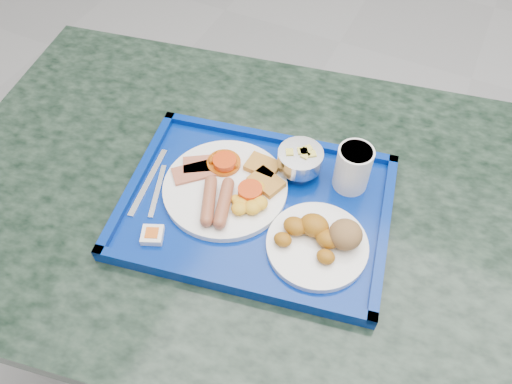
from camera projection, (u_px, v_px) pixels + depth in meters
floor at (394, 315)px, 1.66m from camera, size 6.00×6.00×0.00m
table at (249, 247)px, 1.14m from camera, size 1.37×1.04×0.78m
tray at (256, 207)px, 0.95m from camera, size 0.56×0.45×0.03m
main_plate at (229, 187)px, 0.96m from camera, size 0.24×0.24×0.04m
bread_plate at (321, 240)px, 0.88m from camera, size 0.18×0.18×0.06m
fruit_bowl at (300, 159)px, 0.97m from camera, size 0.09×0.09×0.06m
juice_cup at (353, 167)px, 0.94m from camera, size 0.07×0.07×0.09m
spoon at (182, 173)px, 0.99m from camera, size 0.08×0.16×0.01m
knife at (148, 182)px, 0.98m from camera, size 0.04×0.17×0.00m
jam_packet at (152, 235)px, 0.90m from camera, size 0.05×0.05×0.02m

